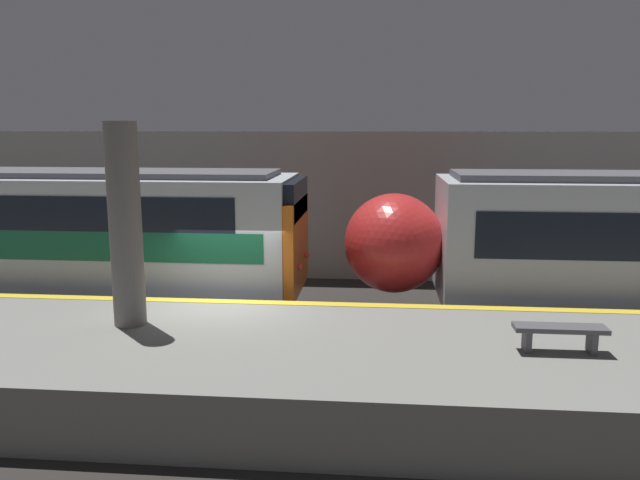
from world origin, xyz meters
name	(u,v)px	position (x,y,z in m)	size (l,w,h in m)	color
ground_plane	(225,348)	(0.00, 0.00, 0.00)	(120.00, 120.00, 0.00)	#282623
platform	(192,365)	(0.00, -2.42, 0.55)	(40.00, 4.83, 1.10)	slate
station_rear_barrier	(273,205)	(0.00, 6.57, 2.32)	(50.00, 0.15, 4.65)	#9E998E
support_pillar_near	(125,225)	(-1.35, -1.81, 2.99)	(0.60, 0.60, 3.79)	slate
platform_bench	(560,332)	(6.32, -2.60, 1.43)	(1.50, 0.40, 0.45)	#4C4C51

